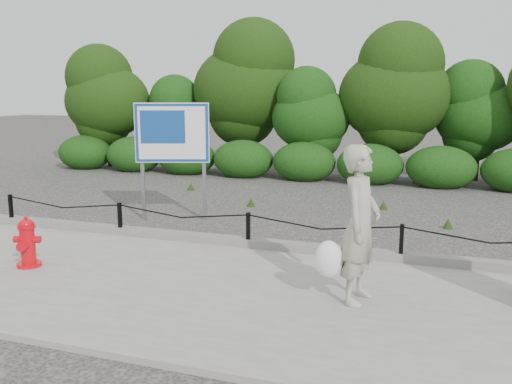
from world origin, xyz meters
name	(u,v)px	position (x,y,z in m)	size (l,w,h in m)	color
ground	(248,252)	(0.00, 0.00, 0.00)	(90.00, 90.00, 0.00)	#2D2B28
sidewalk	(198,289)	(0.00, -2.00, 0.04)	(14.00, 4.00, 0.08)	gray
curb	(249,242)	(0.00, 0.05, 0.15)	(14.00, 0.22, 0.14)	slate
chain_barrier	(248,226)	(0.00, 0.00, 0.46)	(10.06, 0.06, 0.60)	black
treeline	(361,92)	(0.50, 8.94, 2.67)	(20.18, 4.05, 5.18)	black
fire_hydrant	(27,243)	(-2.77, -2.04, 0.44)	(0.44, 0.45, 0.76)	red
pedestrian	(358,227)	(2.09, -1.80, 1.04)	(0.82, 0.78, 1.97)	#A5A38E
advertising_sign	(172,138)	(-2.27, 1.67, 1.73)	(1.47, 0.58, 2.45)	slate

